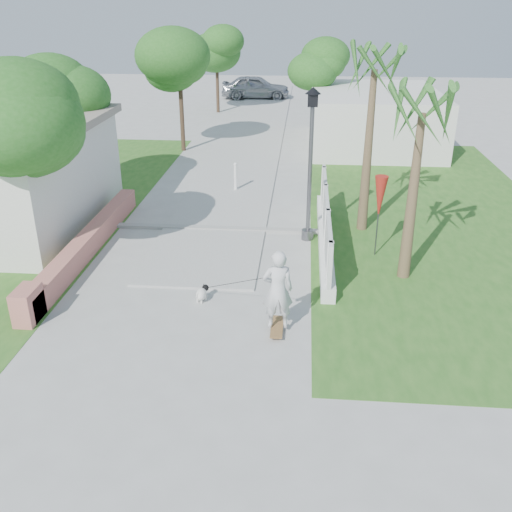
# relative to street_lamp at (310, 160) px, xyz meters

# --- Properties ---
(ground) EXTENTS (90.00, 90.00, 0.00)m
(ground) POSITION_rel_street_lamp_xyz_m (-2.90, -5.50, -2.43)
(ground) COLOR #B7B7B2
(ground) RESTS_ON ground
(path_strip) EXTENTS (3.20, 36.00, 0.06)m
(path_strip) POSITION_rel_street_lamp_xyz_m (-2.90, 14.50, -2.40)
(path_strip) COLOR #B7B7B2
(path_strip) RESTS_ON ground
(curb) EXTENTS (6.50, 0.25, 0.10)m
(curb) POSITION_rel_street_lamp_xyz_m (-2.90, 0.50, -2.38)
(curb) COLOR #999993
(curb) RESTS_ON ground
(grass_left) EXTENTS (8.00, 20.00, 0.01)m
(grass_left) POSITION_rel_street_lamp_xyz_m (-9.90, 2.50, -2.42)
(grass_left) COLOR #2D631F
(grass_left) RESTS_ON ground
(grass_right) EXTENTS (8.00, 20.00, 0.01)m
(grass_right) POSITION_rel_street_lamp_xyz_m (4.10, 2.50, -2.42)
(grass_right) COLOR #2D631F
(grass_right) RESTS_ON ground
(pink_wall) EXTENTS (0.45, 8.20, 0.80)m
(pink_wall) POSITION_rel_street_lamp_xyz_m (-6.20, -1.95, -2.11)
(pink_wall) COLOR #C27063
(pink_wall) RESTS_ON ground
(lattice_fence) EXTENTS (0.35, 7.00, 1.50)m
(lattice_fence) POSITION_rel_street_lamp_xyz_m (0.50, -0.50, -1.88)
(lattice_fence) COLOR white
(lattice_fence) RESTS_ON ground
(building_right) EXTENTS (6.00, 8.00, 2.60)m
(building_right) POSITION_rel_street_lamp_xyz_m (3.10, 12.50, -1.13)
(building_right) COLOR silver
(building_right) RESTS_ON ground
(street_lamp) EXTENTS (0.44, 0.44, 4.44)m
(street_lamp) POSITION_rel_street_lamp_xyz_m (0.00, 0.00, 0.00)
(street_lamp) COLOR #59595E
(street_lamp) RESTS_ON ground
(bollard) EXTENTS (0.14, 0.14, 1.09)m
(bollard) POSITION_rel_street_lamp_xyz_m (-2.70, 4.50, -1.84)
(bollard) COLOR white
(bollard) RESTS_ON ground
(patio_umbrella) EXTENTS (0.36, 0.36, 2.30)m
(patio_umbrella) POSITION_rel_street_lamp_xyz_m (1.90, -1.00, -0.74)
(patio_umbrella) COLOR #59595E
(patio_umbrella) RESTS_ON ground
(tree_left_near) EXTENTS (3.60, 3.60, 5.28)m
(tree_left_near) POSITION_rel_street_lamp_xyz_m (-7.38, -2.52, 1.40)
(tree_left_near) COLOR #4C3826
(tree_left_near) RESTS_ON ground
(tree_left_mid) EXTENTS (3.20, 3.20, 4.85)m
(tree_left_mid) POSITION_rel_street_lamp_xyz_m (-8.38, 2.98, 1.07)
(tree_left_mid) COLOR #4C3826
(tree_left_mid) RESTS_ON ground
(tree_path_left) EXTENTS (3.40, 3.40, 5.23)m
(tree_path_left) POSITION_rel_street_lamp_xyz_m (-5.88, 10.48, 1.39)
(tree_path_left) COLOR #4C3826
(tree_path_left) RESTS_ON ground
(tree_path_right) EXTENTS (3.00, 3.00, 4.79)m
(tree_path_right) POSITION_rel_street_lamp_xyz_m (0.32, 14.48, 1.07)
(tree_path_right) COLOR #4C3826
(tree_path_right) RESTS_ON ground
(tree_path_far) EXTENTS (3.20, 3.20, 5.17)m
(tree_path_far) POSITION_rel_street_lamp_xyz_m (-5.68, 20.48, 1.39)
(tree_path_far) COLOR #4C3826
(tree_path_far) RESTS_ON ground
(palm_far) EXTENTS (1.80, 1.80, 5.30)m
(palm_far) POSITION_rel_street_lamp_xyz_m (1.70, 1.00, 2.06)
(palm_far) COLOR brown
(palm_far) RESTS_ON ground
(palm_near) EXTENTS (1.80, 1.80, 4.70)m
(palm_near) POSITION_rel_street_lamp_xyz_m (2.50, -2.30, 1.53)
(palm_near) COLOR brown
(palm_near) RESTS_ON ground
(skateboarder) EXTENTS (2.22, 1.84, 1.91)m
(skateboarder) POSITION_rel_street_lamp_xyz_m (-1.50, -4.69, -1.61)
(skateboarder) COLOR olive
(skateboarder) RESTS_ON ground
(dog) EXTENTS (0.38, 0.53, 0.38)m
(dog) POSITION_rel_street_lamp_xyz_m (-2.50, -4.06, -2.22)
(dog) COLOR white
(dog) RESTS_ON ground
(parked_car) EXTENTS (4.85, 2.08, 1.63)m
(parked_car) POSITION_rel_street_lamp_xyz_m (-3.79, 26.05, -1.61)
(parked_car) COLOR #999BA0
(parked_car) RESTS_ON ground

